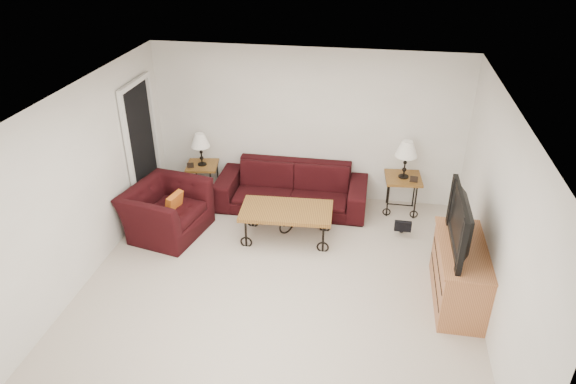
# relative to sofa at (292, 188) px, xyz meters

# --- Properties ---
(ground) EXTENTS (5.00, 5.00, 0.00)m
(ground) POSITION_rel_sofa_xyz_m (0.17, -2.02, -0.35)
(ground) COLOR beige
(ground) RESTS_ON ground
(wall_back) EXTENTS (5.00, 0.02, 2.50)m
(wall_back) POSITION_rel_sofa_xyz_m (0.17, 0.48, 0.90)
(wall_back) COLOR white
(wall_back) RESTS_ON ground
(wall_front) EXTENTS (5.00, 0.02, 2.50)m
(wall_front) POSITION_rel_sofa_xyz_m (0.17, -4.52, 0.90)
(wall_front) COLOR white
(wall_front) RESTS_ON ground
(wall_left) EXTENTS (0.02, 5.00, 2.50)m
(wall_left) POSITION_rel_sofa_xyz_m (-2.33, -2.02, 0.90)
(wall_left) COLOR white
(wall_left) RESTS_ON ground
(wall_right) EXTENTS (0.02, 5.00, 2.50)m
(wall_right) POSITION_rel_sofa_xyz_m (2.67, -2.02, 0.90)
(wall_right) COLOR white
(wall_right) RESTS_ON ground
(ceiling) EXTENTS (5.00, 5.00, 0.00)m
(ceiling) POSITION_rel_sofa_xyz_m (0.17, -2.02, 2.15)
(ceiling) COLOR white
(ceiling) RESTS_ON wall_back
(doorway) EXTENTS (0.08, 0.94, 2.04)m
(doorway) POSITION_rel_sofa_xyz_m (-2.30, -0.37, 0.67)
(doorway) COLOR black
(doorway) RESTS_ON ground
(sofa) EXTENTS (2.40, 0.94, 0.70)m
(sofa) POSITION_rel_sofa_xyz_m (0.00, 0.00, 0.00)
(sofa) COLOR black
(sofa) RESTS_ON ground
(side_table_left) EXTENTS (0.58, 0.58, 0.55)m
(side_table_left) POSITION_rel_sofa_xyz_m (-1.55, 0.18, -0.07)
(side_table_left) COLOR #926125
(side_table_left) RESTS_ON ground
(side_table_right) EXTENTS (0.60, 0.60, 0.61)m
(side_table_right) POSITION_rel_sofa_xyz_m (1.75, 0.18, -0.05)
(side_table_right) COLOR #926125
(side_table_right) RESTS_ON ground
(lamp_left) EXTENTS (0.36, 0.36, 0.55)m
(lamp_left) POSITION_rel_sofa_xyz_m (-1.55, 0.18, 0.48)
(lamp_left) COLOR black
(lamp_left) RESTS_ON side_table_left
(lamp_right) EXTENTS (0.37, 0.37, 0.61)m
(lamp_right) POSITION_rel_sofa_xyz_m (1.75, 0.18, 0.56)
(lamp_right) COLOR black
(lamp_right) RESTS_ON side_table_right
(photo_frame_left) EXTENTS (0.11, 0.05, 0.09)m
(photo_frame_left) POSITION_rel_sofa_xyz_m (-1.70, 0.03, 0.25)
(photo_frame_left) COLOR black
(photo_frame_left) RESTS_ON side_table_left
(photo_frame_right) EXTENTS (0.12, 0.03, 0.10)m
(photo_frame_right) POSITION_rel_sofa_xyz_m (1.90, 0.03, 0.31)
(photo_frame_right) COLOR black
(photo_frame_right) RESTS_ON side_table_right
(coffee_table) EXTENTS (1.36, 0.79, 0.49)m
(coffee_table) POSITION_rel_sofa_xyz_m (0.08, -0.93, -0.10)
(coffee_table) COLOR #926125
(coffee_table) RESTS_ON ground
(armchair) EXTENTS (1.22, 1.34, 0.75)m
(armchair) POSITION_rel_sofa_xyz_m (-1.71, -1.06, 0.02)
(armchair) COLOR black
(armchair) RESTS_ON ground
(throw_pillow) EXTENTS (0.16, 0.35, 0.34)m
(throw_pillow) POSITION_rel_sofa_xyz_m (-1.56, -1.11, 0.17)
(throw_pillow) COLOR orange
(throw_pillow) RESTS_ON armchair
(tv_stand) EXTENTS (0.54, 1.30, 0.78)m
(tv_stand) POSITION_rel_sofa_xyz_m (2.40, -1.92, 0.04)
(tv_stand) COLOR #BC7745
(tv_stand) RESTS_ON ground
(television) EXTENTS (0.15, 1.17, 0.67)m
(television) POSITION_rel_sofa_xyz_m (2.38, -1.92, 0.77)
(television) COLOR black
(television) RESTS_ON tv_stand
(backpack) EXTENTS (0.42, 0.35, 0.49)m
(backpack) POSITION_rel_sofa_xyz_m (1.77, -0.49, -0.11)
(backpack) COLOR black
(backpack) RESTS_ON ground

